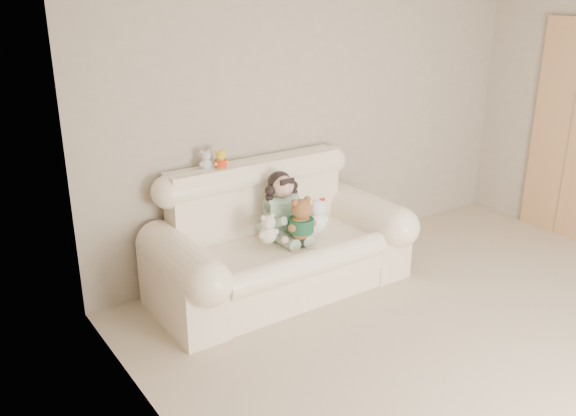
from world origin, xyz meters
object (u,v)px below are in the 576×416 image
Objects in this scene: sofa at (281,232)px; cream_teddy at (268,226)px; white_cat at (316,212)px; seated_child at (282,205)px; brown_teddy at (301,215)px.

cream_teddy is (-0.18, -0.10, 0.12)m from sofa.
white_cat is 0.43m from cream_teddy.
sofa is 7.52× the size of cream_teddy.
brown_teddy is at bearing -78.94° from seated_child.
brown_teddy reaches higher than cream_teddy.
sofa reaches higher than white_cat.
white_cat reaches higher than cream_teddy.
sofa is at bearing 175.97° from white_cat.
sofa is 0.32m from white_cat.
seated_child reaches higher than cream_teddy.
cream_teddy is (-0.25, -0.18, -0.07)m from seated_child.
seated_child is 0.28m from white_cat.
brown_teddy is 1.17× the size of white_cat.
white_cat is at bearing 6.92° from cream_teddy.
seated_child is 2.04× the size of cream_teddy.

